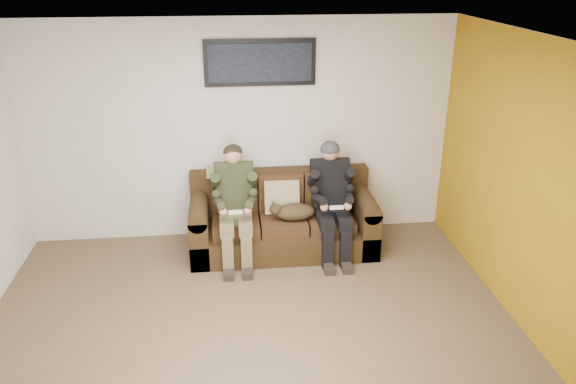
{
  "coord_description": "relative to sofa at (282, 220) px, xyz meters",
  "views": [
    {
      "loc": [
        -0.14,
        -4.09,
        3.18
      ],
      "look_at": [
        0.45,
        1.2,
        0.95
      ],
      "focal_mm": 35.0,
      "sensor_mm": 36.0,
      "label": 1
    }
  ],
  "objects": [
    {
      "name": "cat",
      "position": [
        0.11,
        -0.19,
        0.2
      ],
      "size": [
        0.66,
        0.26,
        0.24
      ],
      "color": "#4A381D",
      "rests_on": "sofa"
    },
    {
      "name": "framed_poster",
      "position": [
        -0.2,
        0.39,
        1.77
      ],
      "size": [
        1.25,
        0.05,
        0.52
      ],
      "color": "black",
      "rests_on": "wall_back"
    },
    {
      "name": "ceiling",
      "position": [
        -0.45,
        -1.83,
        2.27
      ],
      "size": [
        5.0,
        5.0,
        0.0
      ],
      "primitive_type": "plane",
      "rotation": [
        3.14,
        0.0,
        0.0
      ],
      "color": "silver",
      "rests_on": "ground"
    },
    {
      "name": "wall_right",
      "position": [
        2.05,
        -1.83,
        0.97
      ],
      "size": [
        0.0,
        4.5,
        4.5
      ],
      "primitive_type": "plane",
      "rotation": [
        1.57,
        0.0,
        -1.57
      ],
      "color": "beige",
      "rests_on": "ground"
    },
    {
      "name": "person_left",
      "position": [
        -0.54,
        -0.18,
        0.39
      ],
      "size": [
        0.51,
        0.87,
        1.28
      ],
      "color": "brown",
      "rests_on": "sofa"
    },
    {
      "name": "floor",
      "position": [
        -0.45,
        -1.83,
        -0.33
      ],
      "size": [
        5.0,
        5.0,
        0.0
      ],
      "primitive_type": "plane",
      "color": "brown",
      "rests_on": "ground"
    },
    {
      "name": "wall_back",
      "position": [
        -0.45,
        0.42,
        0.97
      ],
      "size": [
        5.0,
        0.0,
        5.0
      ],
      "primitive_type": "plane",
      "rotation": [
        1.57,
        0.0,
        0.0
      ],
      "color": "beige",
      "rests_on": "ground"
    },
    {
      "name": "throw_pillow",
      "position": [
        0.0,
        0.04,
        0.29
      ],
      "size": [
        0.4,
        0.19,
        0.4
      ],
      "primitive_type": "cube",
      "rotation": [
        -0.21,
        0.0,
        0.0
      ],
      "color": "tan",
      "rests_on": "sofa"
    },
    {
      "name": "sofa",
      "position": [
        0.0,
        0.0,
        0.0
      ],
      "size": [
        2.12,
        0.91,
        0.87
      ],
      "color": "#33220F",
      "rests_on": "ground"
    },
    {
      "name": "person_right",
      "position": [
        0.54,
        -0.18,
        0.39
      ],
      "size": [
        0.51,
        0.86,
        1.29
      ],
      "color": "black",
      "rests_on": "sofa"
    },
    {
      "name": "accent_wall_right",
      "position": [
        2.04,
        -1.83,
        0.97
      ],
      "size": [
        0.0,
        4.5,
        4.5
      ],
      "primitive_type": "plane",
      "rotation": [
        1.57,
        0.0,
        -1.57
      ],
      "color": "#A27410",
      "rests_on": "ground"
    },
    {
      "name": "throw_blanket",
      "position": [
        -0.64,
        0.27,
        0.54
      ],
      "size": [
        0.43,
        0.21,
        0.08
      ],
      "primitive_type": "cube",
      "color": "#B9B388",
      "rests_on": "sofa"
    }
  ]
}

